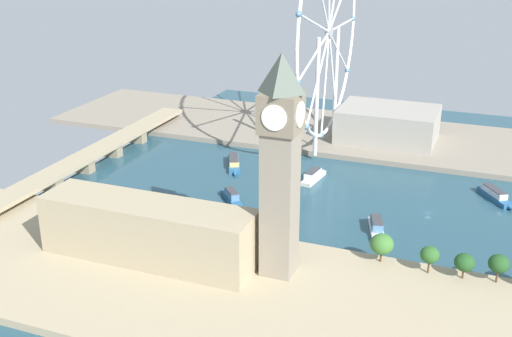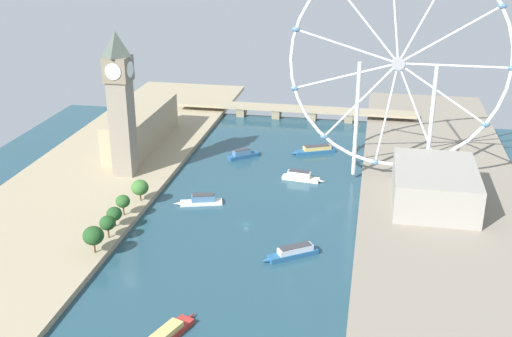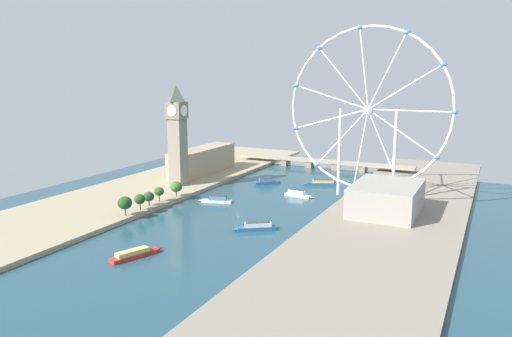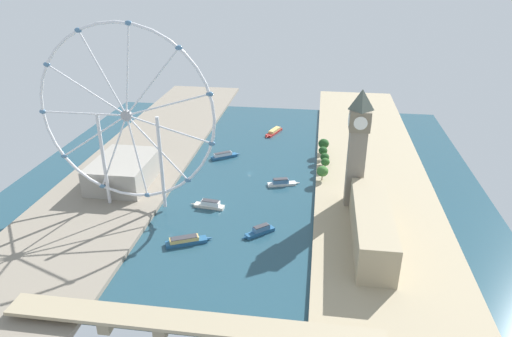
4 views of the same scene
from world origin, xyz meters
TOP-DOWN VIEW (x-y plane):
  - ground_plane at (0.00, 0.00)m, footprint 370.76×370.76m
  - riverbank_left at (-100.38, 0.00)m, footprint 90.00×520.00m
  - riverbank_right at (100.38, 0.00)m, footprint 90.00×520.00m
  - clock_tower at (-81.98, 45.83)m, footprint 14.75×14.75m
  - parliament_block at (-90.61, 97.12)m, footprint 22.00×86.57m
  - tree_row_embankment at (-60.76, -19.72)m, footprint 10.45×67.16m
  - ferris_wheel at (70.99, 70.49)m, footprint 121.98×3.20m
  - riverside_hall at (93.86, 37.32)m, footprint 42.64×58.17m
  - river_bridge at (-0.00, 184.06)m, footprint 182.76×14.49m
  - tour_boat_0 at (-28.59, 18.86)m, footprint 26.40×11.79m
  - tour_boat_1 at (20.01, 62.22)m, footprint 25.97×8.12m
  - tour_boat_2 at (27.67, -28.54)m, footprint 25.36×19.03m
  - tour_boat_3 at (-9.94, -97.98)m, footprint 15.41×31.28m
  - tour_boat_4 at (-20.74, 92.11)m, footprint 20.79×18.58m
  - tour_boat_5 at (23.54, 109.55)m, footprint 29.34×16.67m

SIDE VIEW (x-z plane):
  - ground_plane at x=0.00m, z-range 0.00..0.00m
  - riverbank_left at x=-100.38m, z-range 0.00..3.00m
  - riverbank_right at x=100.38m, z-range 0.00..3.00m
  - tour_boat_3 at x=-9.94m, z-range -0.35..4.11m
  - tour_boat_5 at x=23.54m, z-range -0.40..4.76m
  - tour_boat_0 at x=-28.59m, z-range -0.60..5.15m
  - tour_boat_2 at x=27.67m, z-range -0.44..5.03m
  - tour_boat_4 at x=-20.74m, z-range -0.66..5.37m
  - tour_boat_1 at x=20.01m, z-range -0.55..5.35m
  - river_bridge at x=0.00m, z-range 2.04..10.42m
  - tree_row_embankment at x=-60.76m, z-range 4.32..17.25m
  - riverside_hall at x=93.86m, z-range 3.00..22.83m
  - parliament_block at x=-90.61m, z-range 3.00..26.78m
  - clock_tower at x=-81.98m, z-range 4.92..88.90m
  - ferris_wheel at x=70.99m, z-range 5.55..132.87m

